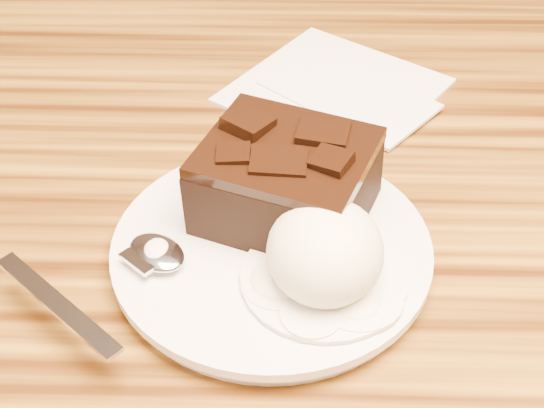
{
  "coord_description": "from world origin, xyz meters",
  "views": [
    {
      "loc": [
        -0.02,
        -0.42,
        1.11
      ],
      "look_at": [
        -0.03,
        -0.06,
        0.79
      ],
      "focal_mm": 52.86,
      "sensor_mm": 36.0,
      "label": 1
    }
  ],
  "objects_px": {
    "plate": "(272,253)",
    "spoon": "(157,255)",
    "brownie": "(286,185)",
    "ice_cream_scoop": "(325,251)",
    "napkin": "(334,89)"
  },
  "relations": [
    {
      "from": "plate",
      "to": "spoon",
      "type": "relative_size",
      "value": 1.25
    },
    {
      "from": "plate",
      "to": "brownie",
      "type": "height_order",
      "value": "brownie"
    },
    {
      "from": "ice_cream_scoop",
      "to": "spoon",
      "type": "relative_size",
      "value": 0.45
    },
    {
      "from": "ice_cream_scoop",
      "to": "spoon",
      "type": "bearing_deg",
      "value": 171.71
    },
    {
      "from": "brownie",
      "to": "napkin",
      "type": "height_order",
      "value": "brownie"
    },
    {
      "from": "plate",
      "to": "ice_cream_scoop",
      "type": "bearing_deg",
      "value": -43.94
    },
    {
      "from": "brownie",
      "to": "spoon",
      "type": "height_order",
      "value": "brownie"
    },
    {
      "from": "plate",
      "to": "napkin",
      "type": "relative_size",
      "value": 1.36
    },
    {
      "from": "brownie",
      "to": "spoon",
      "type": "bearing_deg",
      "value": -149.57
    },
    {
      "from": "brownie",
      "to": "ice_cream_scoop",
      "type": "relative_size",
      "value": 1.4
    },
    {
      "from": "plate",
      "to": "brownie",
      "type": "distance_m",
      "value": 0.04
    },
    {
      "from": "spoon",
      "to": "napkin",
      "type": "relative_size",
      "value": 1.09
    },
    {
      "from": "brownie",
      "to": "spoon",
      "type": "relative_size",
      "value": 0.63
    },
    {
      "from": "brownie",
      "to": "napkin",
      "type": "bearing_deg",
      "value": 77.39
    },
    {
      "from": "plate",
      "to": "napkin",
      "type": "height_order",
      "value": "plate"
    }
  ]
}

